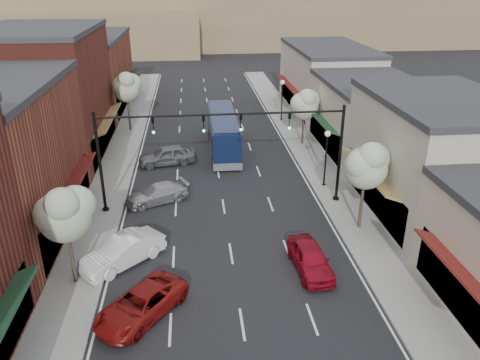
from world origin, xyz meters
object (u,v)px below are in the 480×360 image
object	(u,v)px
tree_right_far	(305,104)
parked_car_a	(141,304)
red_hatchback	(310,258)
parked_car_c	(157,194)
lamp_post_near	(326,149)
tree_right_near	(367,164)
signal_mast_right	(307,141)
coach_bus	(223,132)
parked_car_b	(123,252)
tree_left_near	(65,212)
parked_car_d	(167,155)
signal_mast_left	(136,147)
lamp_post_far	(282,94)
tree_left_far	(127,86)

from	to	relation	value
tree_right_far	parked_car_a	size ratio (longest dim) A/B	1.11
red_hatchback	parked_car_c	xyz separation A→B (m)	(-8.74, 9.26, -0.09)
lamp_post_near	parked_car_c	bearing A→B (deg)	-173.92
parked_car_a	tree_right_near	bearing A→B (deg)	65.93
signal_mast_right	coach_bus	bearing A→B (deg)	112.95
tree_right_far	parked_car_c	distance (m)	17.17
tree_right_far	parked_car_b	size ratio (longest dim) A/B	1.12
red_hatchback	parked_car_a	size ratio (longest dim) A/B	0.89
lamp_post_near	parked_car_a	distance (m)	18.46
tree_right_near	tree_left_near	distance (m)	17.08
tree_left_near	red_hatchback	xyz separation A→B (m)	(12.39, -0.02, -3.48)
parked_car_a	parked_car_d	xyz separation A→B (m)	(0.45, 19.26, 0.13)
coach_bus	red_hatchback	size ratio (longest dim) A/B	2.51
signal_mast_left	parked_car_a	distance (m)	11.66
tree_right_near	parked_car_a	world-z (taller)	tree_right_near
lamp_post_near	lamp_post_far	bearing A→B (deg)	90.00
lamp_post_near	parked_car_d	distance (m)	13.52
lamp_post_far	tree_right_near	bearing A→B (deg)	-88.70
lamp_post_far	parked_car_b	world-z (taller)	lamp_post_far
tree_right_near	coach_bus	bearing A→B (deg)	116.05
signal_mast_right	tree_left_near	bearing A→B (deg)	-149.86
tree_right_near	tree_right_far	xyz separation A→B (m)	(0.00, 16.00, -0.46)
tree_left_near	tree_right_far	bearing A→B (deg)	50.31
tree_left_near	lamp_post_near	size ratio (longest dim) A/B	1.28
coach_bus	parked_car_c	xyz separation A→B (m)	(-5.40, -10.21, -1.10)
signal_mast_left	signal_mast_right	bearing A→B (deg)	0.00
coach_bus	parked_car_d	size ratio (longest dim) A/B	2.30
tree_left_far	lamp_post_near	xyz separation A→B (m)	(16.05, -15.44, -1.60)
signal_mast_left	tree_right_near	size ratio (longest dim) A/B	1.38
lamp_post_near	coach_bus	size ratio (longest dim) A/B	0.41
signal_mast_right	tree_left_far	xyz separation A→B (m)	(-13.87, 17.95, -0.02)
red_hatchback	parked_car_d	distance (m)	18.40
coach_bus	parked_car_b	size ratio (longest dim) A/B	2.25
tree_right_near	tree_left_far	bearing A→B (deg)	127.04
signal_mast_left	parked_car_d	world-z (taller)	signal_mast_left
lamp_post_near	parked_car_d	xyz separation A→B (m)	(-12.00, 5.83, -2.20)
parked_car_c	parked_car_d	size ratio (longest dim) A/B	0.94
tree_left_far	parked_car_a	xyz separation A→B (m)	(3.61, -28.87, -3.93)
tree_right_far	signal_mast_right	bearing A→B (deg)	-102.85
tree_left_near	lamp_post_far	world-z (taller)	tree_left_near
tree_right_near	tree_left_far	world-z (taller)	tree_left_far
tree_right_near	coach_bus	size ratio (longest dim) A/B	0.55
red_hatchback	lamp_post_far	bearing A→B (deg)	78.42
parked_car_a	parked_car_b	xyz separation A→B (m)	(-1.38, 4.50, 0.12)
lamp_post_near	coach_bus	xyz separation A→B (m)	(-7.00, 8.88, -1.26)
lamp_post_near	parked_car_a	bearing A→B (deg)	-132.84
tree_left_far	parked_car_d	size ratio (longest dim) A/B	1.29
tree_left_near	parked_car_a	distance (m)	5.81
tree_right_near	parked_car_d	size ratio (longest dim) A/B	1.26
parked_car_d	tree_left_far	bearing A→B (deg)	-168.48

